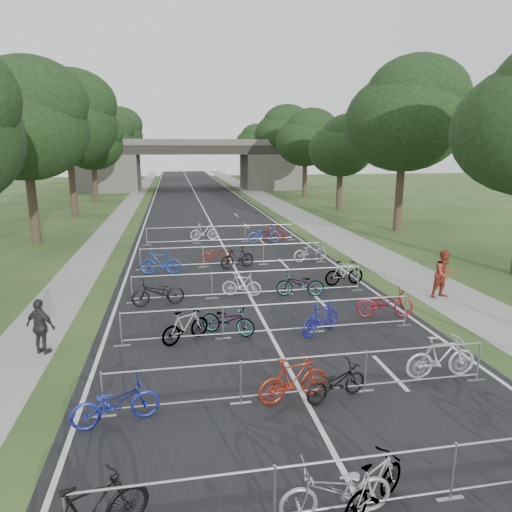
{
  "coord_description": "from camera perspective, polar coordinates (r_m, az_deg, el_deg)",
  "views": [
    {
      "loc": [
        -2.9,
        -2.3,
        5.83
      ],
      "look_at": [
        0.68,
        17.38,
        1.1
      ],
      "focal_mm": 32.0,
      "sensor_mm": 36.0,
      "label": 1
    }
  ],
  "objects": [
    {
      "name": "bike_18",
      "position": [
        18.47,
        5.54,
        -3.54
      ],
      "size": [
        2.0,
        1.02,
        1.0
      ],
      "primitive_type": "imported",
      "rotation": [
        0.0,
        0.0,
        4.52
      ],
      "color": "#9C9EA3",
      "rests_on": "ground"
    },
    {
      "name": "barrier_row_6",
      "position": [
        28.94,
        -4.37,
        2.74
      ],
      "size": [
        9.7,
        0.08,
        1.1
      ],
      "color": "#9C9EA3",
      "rests_on": "ground"
    },
    {
      "name": "barrier_row_3",
      "position": [
        14.6,
        1.88,
        -7.92
      ],
      "size": [
        9.7,
        0.08,
        1.1
      ],
      "color": "#9C9EA3",
      "rests_on": "ground"
    },
    {
      "name": "bike_27",
      "position": [
        29.62,
        2.08,
        2.93
      ],
      "size": [
        1.72,
        0.98,
        1.0
      ],
      "primitive_type": "imported",
      "rotation": [
        0.0,
        0.0,
        1.24
      ],
      "color": "maroon",
      "rests_on": "ground"
    },
    {
      "name": "sidewalk_right",
      "position": [
        53.74,
        1.48,
        7.08
      ],
      "size": [
        3.0,
        140.0,
        0.01
      ],
      "primitive_type": "cube",
      "color": "gray",
      "rests_on": "ground"
    },
    {
      "name": "bike_25",
      "position": [
        29.79,
        -6.52,
        3.0
      ],
      "size": [
        1.84,
        0.61,
        1.09
      ],
      "primitive_type": "imported",
      "rotation": [
        0.0,
        0.0,
        1.63
      ],
      "color": "#A5A5AD",
      "rests_on": "ground"
    },
    {
      "name": "barrier_row_5",
      "position": [
        23.1,
        -2.81,
        0.06
      ],
      "size": [
        9.7,
        0.08,
        1.1
      ],
      "color": "#9C9EA3",
      "rests_on": "ground"
    },
    {
      "name": "tree_left_6",
      "position": [
        90.63,
        -16.11,
        13.22
      ],
      "size": [
        6.72,
        6.72,
        10.25
      ],
      "color": "#33261C",
      "rests_on": "ground"
    },
    {
      "name": "tree_left_1",
      "position": [
        31.43,
        -26.9,
        14.61
      ],
      "size": [
        7.56,
        7.56,
        11.53
      ],
      "color": "#33261C",
      "rests_on": "ground"
    },
    {
      "name": "tree_right_6",
      "position": [
        91.64,
        -0.24,
        13.99
      ],
      "size": [
        7.17,
        7.17,
        10.93
      ],
      "color": "#33261C",
      "rests_on": "ground"
    },
    {
      "name": "barrier_row_1",
      "position": [
        8.44,
        13.69,
        -25.93
      ],
      "size": [
        9.7,
        0.08,
        1.1
      ],
      "color": "#9C9EA3",
      "rests_on": "ground"
    },
    {
      "name": "bike_6",
      "position": [
        8.54,
        14.6,
        -25.98
      ],
      "size": [
        1.61,
        1.23,
        0.97
      ],
      "primitive_type": "imported",
      "rotation": [
        0.0,
        0.0,
        2.12
      ],
      "color": "#9C9EA3",
      "rests_on": "ground"
    },
    {
      "name": "bike_16",
      "position": [
        17.69,
        -12.14,
        -4.49
      ],
      "size": [
        2.04,
        0.93,
        1.03
      ],
      "primitive_type": "imported",
      "rotation": [
        0.0,
        0.0,
        4.84
      ],
      "color": "black",
      "rests_on": "ground"
    },
    {
      "name": "bike_12",
      "position": [
        14.33,
        -8.8,
        -8.66
      ],
      "size": [
        1.69,
        1.32,
        1.02
      ],
      "primitive_type": "imported",
      "rotation": [
        0.0,
        0.0,
        2.14
      ],
      "color": "#9C9EA3",
      "rests_on": "ground"
    },
    {
      "name": "tree_left_3",
      "position": [
        54.89,
        -19.74,
        13.24
      ],
      "size": [
        6.72,
        6.72,
        10.25
      ],
      "color": "#33261C",
      "rests_on": "ground"
    },
    {
      "name": "road",
      "position": [
        52.71,
        -7.13,
        6.86
      ],
      "size": [
        11.0,
        140.0,
        0.01
      ],
      "primitive_type": "cube",
      "color": "black",
      "rests_on": "ground"
    },
    {
      "name": "bike_22",
      "position": [
        22.64,
        -2.35,
        -0.2
      ],
      "size": [
        1.89,
        1.08,
        1.09
      ],
      "primitive_type": "imported",
      "rotation": [
        0.0,
        0.0,
        5.04
      ],
      "color": "black",
      "rests_on": "ground"
    },
    {
      "name": "bike_11",
      "position": [
        12.94,
        22.13,
        -11.67
      ],
      "size": [
        1.94,
        0.55,
        1.17
      ],
      "primitive_type": "imported",
      "rotation": [
        0.0,
        0.0,
        1.57
      ],
      "color": "#AFADB5",
      "rests_on": "ground"
    },
    {
      "name": "tree_right_3",
      "position": [
        56.55,
        6.35,
        14.34
      ],
      "size": [
        7.17,
        7.17,
        10.93
      ],
      "color": "#33261C",
      "rests_on": "ground"
    },
    {
      "name": "bike_9",
      "position": [
        11.12,
        4.69,
        -15.14
      ],
      "size": [
        1.87,
        0.91,
        1.08
      ],
      "primitive_type": "imported",
      "rotation": [
        0.0,
        0.0,
        1.8
      ],
      "color": "maroon",
      "rests_on": "ground"
    },
    {
      "name": "bike_13",
      "position": [
        14.74,
        -3.5,
        -8.01
      ],
      "size": [
        1.89,
        1.48,
        0.96
      ],
      "primitive_type": "imported",
      "rotation": [
        0.0,
        0.0,
        1.03
      ],
      "color": "#9C9EA3",
      "rests_on": "ground"
    },
    {
      "name": "tree_right_4",
      "position": [
        68.17,
        3.41,
        15.03
      ],
      "size": [
        8.18,
        8.18,
        12.47
      ],
      "color": "#33261C",
      "rests_on": "ground"
    },
    {
      "name": "tree_left_2",
      "position": [
        43.14,
        -22.48,
        15.38
      ],
      "size": [
        8.4,
        8.4,
        12.81
      ],
      "color": "#33261C",
      "rests_on": "ground"
    },
    {
      "name": "tree_right_5",
      "position": [
        79.85,
        1.31,
        13.39
      ],
      "size": [
        6.16,
        6.16,
        9.39
      ],
      "color": "#33261C",
      "rests_on": "ground"
    },
    {
      "name": "pedestrian_b",
      "position": [
        19.55,
        22.46,
        -2.14
      ],
      "size": [
        1.06,
        0.89,
        1.93
      ],
      "primitive_type": "imported",
      "rotation": [
        0.0,
        0.0,
        0.19
      ],
      "color": "maroon",
      "rests_on": "ground"
    },
    {
      "name": "tree_right_1",
      "position": [
        34.26,
        18.32,
        16.13
      ],
      "size": [
        8.18,
        8.18,
        12.47
      ],
      "color": "#33261C",
      "rests_on": "ground"
    },
    {
      "name": "barrier_row_2",
      "position": [
        11.25,
        6.08,
        -14.8
      ],
      "size": [
        9.7,
        0.08,
        1.1
      ],
      "color": "#9C9EA3",
      "rests_on": "ground"
    },
    {
      "name": "bike_10",
      "position": [
        11.33,
        10.0,
        -15.31
      ],
      "size": [
        1.78,
        1.08,
        0.89
      ],
      "primitive_type": "imported",
      "rotation": [
        0.0,
        0.0,
        1.89
      ],
      "color": "black",
      "rests_on": "ground"
    },
    {
      "name": "bike_15",
      "position": [
        16.77,
        15.82,
        -5.67
      ],
      "size": [
        2.08,
        0.98,
        1.05
      ],
      "primitive_type": "imported",
      "rotation": [
        0.0,
        0.0,
        1.42
      ],
      "color": "maroon",
      "rests_on": "ground"
    },
    {
      "name": "tree_right_2",
      "position": [
        45.16,
        10.75,
        13.23
      ],
      "size": [
        6.16,
        6.16,
        9.39
      ],
      "color": "#33261C",
      "rests_on": "ground"
    },
    {
      "name": "tree_left_4",
      "position": [
        66.79,
        -18.15,
        13.94
      ],
      "size": [
        7.56,
        7.56,
        11.53
      ],
      "color": "#33261C",
      "rests_on": "ground"
    },
    {
      "name": "bike_26",
      "position": [
        28.8,
        1.03,
        2.75
      ],
      "size": [
        2.16,
        0.93,
        1.11
      ],
      "primitive_type": "imported",
      "rotation": [
        0.0,
        0.0,
        1.67
      ],
      "color": "navy",
      "rests_on": "ground"
    },
    {
      "name": "barrier_row_4",
      "position": [
        18.32,
        -0.75,
        -3.46
      ],
      "size": [
        9.7,
        0.08,
        1.1
      ],
      "color": "#9C9EA3",
      "rests_on": "ground"
    },
    {
      "name": "bike_17",
      "position": [
        18.37,
        -1.82,
        -3.62
      ],
      "size": [
        1.68,
        0.91,
        0.97
      ],
      "primitive_type": "imported",
      "rotation": [
        0.0,
        0.0,
        1.27
      ],
      "color": "#B0AEB7",
      "rests_on": "ground"
    },
    {
      "name": "tree_left_5",
      "position": [
        78.72,
        -17.03,
        14.41
      ],
      "size": [
        8.4,
        8.4,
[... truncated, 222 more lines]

